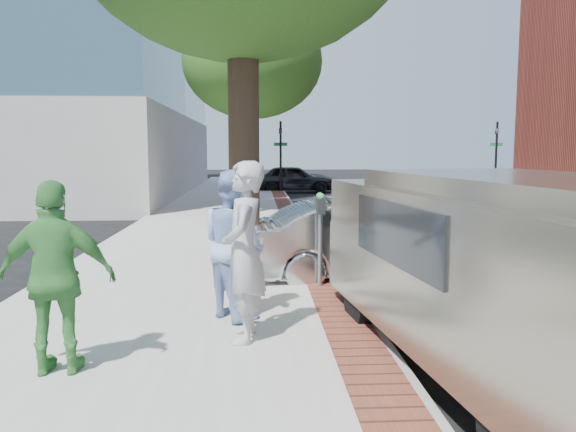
{
  "coord_description": "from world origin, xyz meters",
  "views": [
    {
      "loc": [
        -0.4,
        -7.62,
        2.28
      ],
      "look_at": [
        0.12,
        1.56,
        1.2
      ],
      "focal_mm": 35.0,
      "sensor_mm": 36.0,
      "label": 1
    }
  ],
  "objects": [
    {
      "name": "ground",
      "position": [
        0.0,
        0.0,
        0.0
      ],
      "size": [
        120.0,
        120.0,
        0.0
      ],
      "primitive_type": "plane",
      "color": "black",
      "rests_on": "ground"
    },
    {
      "name": "sidewalk",
      "position": [
        -1.5,
        8.0,
        0.07
      ],
      "size": [
        5.0,
        60.0,
        0.15
      ],
      "primitive_type": "cube",
      "color": "#9E9991",
      "rests_on": "ground"
    },
    {
      "name": "brick_strip",
      "position": [
        0.7,
        8.0,
        0.15
      ],
      "size": [
        0.6,
        60.0,
        0.01
      ],
      "primitive_type": "cube",
      "color": "brown",
      "rests_on": "sidewalk"
    },
    {
      "name": "curb",
      "position": [
        1.05,
        8.0,
        0.07
      ],
      "size": [
        0.1,
        60.0,
        0.15
      ],
      "primitive_type": "cube",
      "color": "gray",
      "rests_on": "ground"
    },
    {
      "name": "office_base",
      "position": [
        -13.0,
        22.0,
        2.0
      ],
      "size": [
        18.2,
        22.2,
        4.0
      ],
      "primitive_type": "cube",
      "color": "gray",
      "rests_on": "ground"
    },
    {
      "name": "signal_near",
      "position": [
        0.9,
        22.0,
        2.25
      ],
      "size": [
        0.7,
        0.15,
        3.8
      ],
      "color": "black",
      "rests_on": "ground"
    },
    {
      "name": "signal_far",
      "position": [
        12.5,
        22.0,
        2.25
      ],
      "size": [
        0.7,
        0.15,
        3.8
      ],
      "color": "black",
      "rests_on": "ground"
    },
    {
      "name": "tree_far",
      "position": [
        -0.5,
        12.0,
        5.3
      ],
      "size": [
        4.8,
        4.8,
        7.14
      ],
      "color": "black",
      "rests_on": "sidewalk"
    },
    {
      "name": "parking_meter",
      "position": [
        0.6,
        1.0,
        1.21
      ],
      "size": [
        0.12,
        0.32,
        1.47
      ],
      "color": "gray",
      "rests_on": "sidewalk"
    },
    {
      "name": "person_gray",
      "position": [
        -0.54,
        -1.46,
        1.16
      ],
      "size": [
        0.53,
        0.77,
        2.01
      ],
      "primitive_type": "imported",
      "rotation": [
        0.0,
        0.0,
        -1.64
      ],
      "color": "#A5A4A9",
      "rests_on": "sidewalk"
    },
    {
      "name": "person_officer",
      "position": [
        -0.69,
        -0.55,
        1.09
      ],
      "size": [
        1.11,
        1.16,
        1.89
      ],
      "primitive_type": "imported",
      "rotation": [
        0.0,
        0.0,
        2.18
      ],
      "color": "#8FACDE",
      "rests_on": "sidewalk"
    },
    {
      "name": "person_green",
      "position": [
        -2.29,
        -2.31,
        1.08
      ],
      "size": [
        1.1,
        0.49,
        1.86
      ],
      "primitive_type": "imported",
      "rotation": [
        0.0,
        0.0,
        3.17
      ],
      "color": "#418D40",
      "rests_on": "sidewalk"
    },
    {
      "name": "sedan_silver",
      "position": [
        1.6,
        1.98,
        0.72
      ],
      "size": [
        4.52,
        2.04,
        1.44
      ],
      "primitive_type": "imported",
      "rotation": [
        0.0,
        0.0,
        1.69
      ],
      "color": "#A9ACB0",
      "rests_on": "ground"
    },
    {
      "name": "bg_car",
      "position": [
        1.65,
        22.91,
        0.75
      ],
      "size": [
        4.44,
        1.9,
        1.5
      ],
      "primitive_type": "imported",
      "rotation": [
        0.0,
        0.0,
        1.54
      ],
      "color": "black",
      "rests_on": "ground"
    },
    {
      "name": "van",
      "position": [
        2.03,
        -2.13,
        1.12
      ],
      "size": [
        2.78,
        5.77,
        2.05
      ],
      "rotation": [
        0.0,
        0.0,
        0.12
      ],
      "color": "gray",
      "rests_on": "ground"
    }
  ]
}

